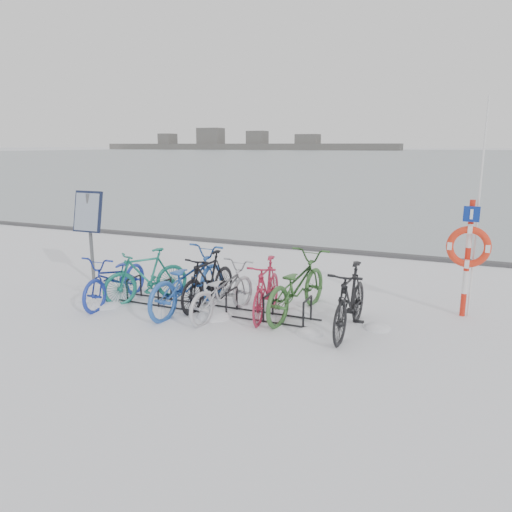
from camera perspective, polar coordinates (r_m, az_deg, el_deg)
ground at (r=9.36m, az=-4.78°, el=-6.21°), size 900.00×900.00×0.00m
ice_sheet at (r=162.89m, az=22.16°, el=10.66°), size 400.00×298.00×0.02m
quay_edge at (r=14.64m, az=6.09°, el=0.87°), size 400.00×0.25×0.10m
bike_rack at (r=9.30m, az=-4.80°, el=-5.16°), size 4.00×0.48×0.46m
info_board at (r=11.47m, az=-18.61°, el=4.21°), size 0.69×0.27×2.04m
lifebuoy_station at (r=9.41m, az=23.14°, el=0.96°), size 0.73×0.22×3.80m
shoreline at (r=296.06m, az=-2.04°, el=12.58°), size 180.00×12.00×9.50m
bike_0 at (r=10.06m, az=-15.72°, el=-2.27°), size 0.78×1.98×1.02m
bike_1 at (r=10.05m, az=-12.45°, el=-2.01°), size 1.37×1.75×1.06m
bike_2 at (r=9.32m, az=-7.79°, el=-2.61°), size 1.03×2.31×1.17m
bike_3 at (r=9.52m, az=-5.48°, el=-2.56°), size 0.65×1.81×1.06m
bike_4 at (r=8.95m, az=-3.85°, el=-3.78°), size 0.95×1.96×0.98m
bike_5 at (r=8.93m, az=1.20°, el=-3.51°), size 0.74×1.83×1.07m
bike_6 at (r=9.00m, az=4.64°, el=-3.14°), size 1.05×2.28×1.15m
bike_7 at (r=8.27m, az=10.71°, el=-4.75°), size 0.59×1.94×1.16m
snow_drifts at (r=9.33m, az=-4.36°, el=-6.28°), size 5.86×1.94×0.23m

